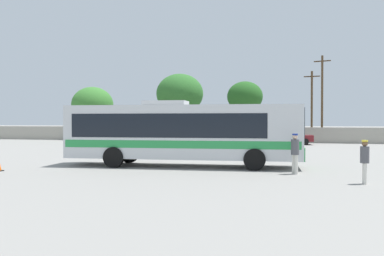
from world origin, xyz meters
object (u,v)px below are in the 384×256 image
(parked_car_second_silver, at_px, (170,135))
(utility_pole_far, at_px, (312,105))
(roadside_tree_midright, at_px, (245,97))
(parked_car_rightmost_maroon, at_px, (290,137))
(roadside_tree_midleft, at_px, (180,94))
(attendant_by_bus_door, at_px, (295,151))
(coach_bus_silver_green, at_px, (180,131))
(parked_car_third_dark_blue, at_px, (224,136))
(roadside_tree_left, at_px, (92,105))
(utility_pole_near, at_px, (322,97))
(parked_car_leftmost_red, at_px, (116,135))
(passenger_waiting_on_apron, at_px, (365,159))

(parked_car_second_silver, bearing_deg, utility_pole_far, 24.81)
(roadside_tree_midright, bearing_deg, parked_car_rightmost_maroon, -54.69)
(utility_pole_far, bearing_deg, roadside_tree_midleft, 173.62)
(utility_pole_far, bearing_deg, attendant_by_bus_door, -92.68)
(coach_bus_silver_green, xyz_separation_m, parked_car_rightmost_maroon, (5.02, 21.64, -1.04))
(parked_car_third_dark_blue, distance_m, roadside_tree_midleft, 12.83)
(roadside_tree_left, height_order, roadside_tree_midright, roadside_tree_midright)
(attendant_by_bus_door, bearing_deg, parked_car_rightmost_maroon, 91.85)
(utility_pole_near, relative_size, roadside_tree_midright, 1.34)
(parked_car_second_silver, height_order, parked_car_rightmost_maroon, parked_car_second_silver)
(roadside_tree_midleft, bearing_deg, roadside_tree_midright, -8.56)
(parked_car_leftmost_red, xyz_separation_m, parked_car_second_silver, (5.70, 1.04, 0.01))
(attendant_by_bus_door, relative_size, parked_car_third_dark_blue, 0.41)
(utility_pole_near, bearing_deg, roadside_tree_midleft, 167.80)
(passenger_waiting_on_apron, height_order, roadside_tree_midleft, roadside_tree_midleft)
(attendant_by_bus_door, distance_m, passenger_waiting_on_apron, 3.47)
(coach_bus_silver_green, bearing_deg, passenger_waiting_on_apron, -26.64)
(passenger_waiting_on_apron, xyz_separation_m, utility_pole_far, (-1.11, 32.99, 3.23))
(coach_bus_silver_green, relative_size, attendant_by_bus_door, 6.81)
(coach_bus_silver_green, height_order, utility_pole_far, utility_pole_far)
(attendant_by_bus_door, xyz_separation_m, parked_car_second_silver, (-13.28, 23.83, -0.20))
(utility_pole_near, xyz_separation_m, utility_pole_far, (-1.03, 1.90, -0.72))
(passenger_waiting_on_apron, relative_size, roadside_tree_midright, 0.23)
(parked_car_leftmost_red, xyz_separation_m, utility_pole_near, (21.43, 5.94, 4.07))
(parked_car_leftmost_red, distance_m, roadside_tree_midright, 15.88)
(utility_pole_far, xyz_separation_m, roadside_tree_left, (-26.63, -1.33, 0.22))
(passenger_waiting_on_apron, bearing_deg, attendant_by_bus_door, 137.11)
(attendant_by_bus_door, distance_m, utility_pole_near, 29.09)
(attendant_by_bus_door, height_order, roadside_tree_midright, roadside_tree_midright)
(parked_car_rightmost_maroon, distance_m, roadside_tree_left, 25.39)
(attendant_by_bus_door, distance_m, parked_car_third_dark_blue, 24.30)
(coach_bus_silver_green, xyz_separation_m, utility_pole_far, (7.21, 28.82, 2.35))
(coach_bus_silver_green, bearing_deg, roadside_tree_midleft, 106.16)
(parked_car_leftmost_red, height_order, roadside_tree_midright, roadside_tree_midright)
(roadside_tree_midright, bearing_deg, utility_pole_near, -15.64)
(passenger_waiting_on_apron, height_order, parked_car_rightmost_maroon, passenger_waiting_on_apron)
(passenger_waiting_on_apron, height_order, parked_car_second_silver, passenger_waiting_on_apron)
(coach_bus_silver_green, distance_m, utility_pole_near, 28.32)
(utility_pole_near, bearing_deg, roadside_tree_midright, 164.36)
(attendant_by_bus_door, xyz_separation_m, utility_pole_far, (1.43, 30.63, 3.14))
(roadside_tree_midright, bearing_deg, parked_car_leftmost_red, -146.75)
(utility_pole_far, bearing_deg, passenger_waiting_on_apron, -88.07)
(attendant_by_bus_door, height_order, parked_car_rightmost_maroon, attendant_by_bus_door)
(parked_car_leftmost_red, relative_size, parked_car_second_silver, 0.91)
(parked_car_leftmost_red, relative_size, utility_pole_near, 0.45)
(attendant_by_bus_door, bearing_deg, parked_car_leftmost_red, 129.77)
(utility_pole_far, xyz_separation_m, roadside_tree_midleft, (-16.08, 1.80, 1.59))
(utility_pole_near, bearing_deg, parked_car_rightmost_maroon, -121.34)
(roadside_tree_left, relative_size, roadside_tree_midright, 0.94)
(parked_car_rightmost_maroon, bearing_deg, parked_car_second_silver, 178.25)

